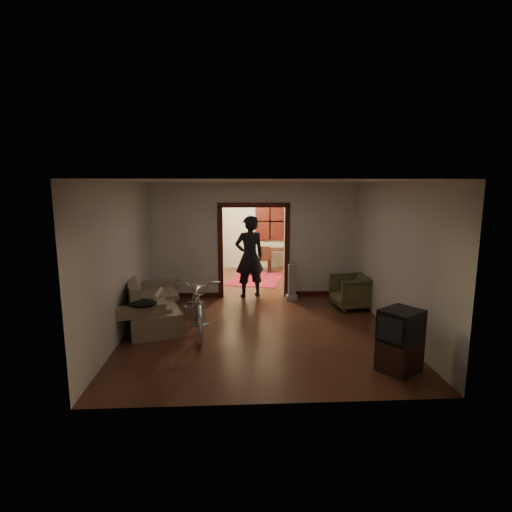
{
  "coord_description": "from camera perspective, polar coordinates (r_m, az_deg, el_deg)",
  "views": [
    {
      "loc": [
        -0.46,
        -8.87,
        2.73
      ],
      "look_at": [
        0.0,
        -0.3,
        1.2
      ],
      "focal_mm": 28.0,
      "sensor_mm": 36.0,
      "label": 1
    }
  ],
  "objects": [
    {
      "name": "floor",
      "position": [
        9.29,
        -0.1,
        -6.98
      ],
      "size": [
        5.0,
        8.5,
        0.01
      ],
      "primitive_type": "cube",
      "color": "#391B12",
      "rests_on": "ground"
    },
    {
      "name": "vacuum",
      "position": [
        9.65,
        5.16,
        -3.7
      ],
      "size": [
        0.32,
        0.29,
        0.87
      ],
      "primitive_type": "cube",
      "rotation": [
        0.0,
        0.0,
        -0.33
      ],
      "color": "gray",
      "rests_on": "floor"
    },
    {
      "name": "wall_right",
      "position": [
        9.45,
        15.23,
        1.65
      ],
      "size": [
        0.02,
        8.5,
        2.8
      ],
      "primitive_type": "cube",
      "color": "beige",
      "rests_on": "floor"
    },
    {
      "name": "rolled_paper",
      "position": [
        8.5,
        -13.8,
        -5.19
      ],
      "size": [
        0.09,
        0.72,
        0.09
      ],
      "primitive_type": "cylinder",
      "rotation": [
        1.57,
        0.0,
        0.0
      ],
      "color": "beige",
      "rests_on": "sofa"
    },
    {
      "name": "bicycle",
      "position": [
        7.62,
        -8.3,
        -6.66
      ],
      "size": [
        1.03,
        2.16,
        1.09
      ],
      "primitive_type": "imported",
      "rotation": [
        0.0,
        0.0,
        0.15
      ],
      "color": "silver",
      "rests_on": "floor"
    },
    {
      "name": "desk",
      "position": [
        12.99,
        3.86,
        -0.5
      ],
      "size": [
        1.03,
        0.72,
        0.69
      ],
      "primitive_type": "cube",
      "rotation": [
        0.0,
        0.0,
        -0.23
      ],
      "color": "black",
      "rests_on": "floor"
    },
    {
      "name": "oriental_rug",
      "position": [
        11.72,
        0.0,
        -3.33
      ],
      "size": [
        1.82,
        2.14,
        0.01
      ],
      "primitive_type": "cube",
      "rotation": [
        0.0,
        0.0,
        -0.24
      ],
      "color": "maroon",
      "rests_on": "floor"
    },
    {
      "name": "person",
      "position": [
        9.74,
        -0.93,
        -0.09
      ],
      "size": [
        0.84,
        0.67,
        2.01
      ],
      "primitive_type": "imported",
      "rotation": [
        0.0,
        0.0,
        3.42
      ],
      "color": "black",
      "rests_on": "floor"
    },
    {
      "name": "wall_back",
      "position": [
        13.2,
        -1.05,
        4.32
      ],
      "size": [
        5.0,
        0.02,
        2.8
      ],
      "primitive_type": "cube",
      "color": "beige",
      "rests_on": "floor"
    },
    {
      "name": "crt_tv",
      "position": [
        6.29,
        20.01,
        -9.31
      ],
      "size": [
        0.73,
        0.71,
        0.47
      ],
      "primitive_type": "cube",
      "rotation": [
        0.0,
        0.0,
        0.61
      ],
      "color": "black",
      "rests_on": "tv_stand"
    },
    {
      "name": "globe",
      "position": [
        12.87,
        -6.93,
        6.51
      ],
      "size": [
        0.29,
        0.29,
        0.29
      ],
      "primitive_type": "sphere",
      "color": "#1E5972",
      "rests_on": "locker"
    },
    {
      "name": "ceiling",
      "position": [
        8.89,
        -0.1,
        10.56
      ],
      "size": [
        5.0,
        8.5,
        0.01
      ],
      "primitive_type": "cube",
      "color": "white",
      "rests_on": "floor"
    },
    {
      "name": "tv_stand",
      "position": [
        6.45,
        19.76,
        -13.17
      ],
      "size": [
        0.72,
        0.71,
        0.49
      ],
      "primitive_type": "cube",
      "rotation": [
        0.0,
        0.0,
        0.61
      ],
      "color": "black",
      "rests_on": "floor"
    },
    {
      "name": "armchair",
      "position": [
        9.23,
        13.51,
        -4.98
      ],
      "size": [
        0.9,
        0.88,
        0.75
      ],
      "primitive_type": "imported",
      "rotation": [
        0.0,
        0.0,
        -1.46
      ],
      "color": "#4E4D2B",
      "rests_on": "floor"
    },
    {
      "name": "locker",
      "position": [
        12.98,
        -6.83,
        1.62
      ],
      "size": [
        0.87,
        0.54,
        1.66
      ],
      "primitive_type": "cube",
      "rotation": [
        0.0,
        0.0,
        -0.1
      ],
      "color": "#2B341F",
      "rests_on": "floor"
    },
    {
      "name": "jacket",
      "position": [
        7.33,
        -15.97,
        -6.53
      ],
      "size": [
        0.52,
        0.39,
        0.15
      ],
      "primitive_type": "ellipsoid",
      "color": "black",
      "rests_on": "sofa"
    },
    {
      "name": "far_window",
      "position": [
        13.19,
        2.0,
        4.96
      ],
      "size": [
        0.98,
        0.06,
        1.28
      ],
      "primitive_type": "cube",
      "color": "black",
      "rests_on": "wall_back"
    },
    {
      "name": "sofa",
      "position": [
        8.26,
        -14.85,
        -6.15
      ],
      "size": [
        1.51,
        2.22,
        0.93
      ],
      "primitive_type": "cube",
      "rotation": [
        0.0,
        0.0,
        0.32
      ],
      "color": "brown",
      "rests_on": "floor"
    },
    {
      "name": "chandelier",
      "position": [
        11.39,
        -0.76,
        8.19
      ],
      "size": [
        0.24,
        0.24,
        0.24
      ],
      "primitive_type": "sphere",
      "color": "#FFE0A5",
      "rests_on": "ceiling"
    },
    {
      "name": "partition_wall",
      "position": [
        9.73,
        -0.33,
        2.24
      ],
      "size": [
        5.0,
        0.14,
        2.8
      ],
      "primitive_type": "cube",
      "color": "beige",
      "rests_on": "floor"
    },
    {
      "name": "door_casing",
      "position": [
        9.77,
        -0.33,
        0.5
      ],
      "size": [
        1.74,
        0.2,
        2.32
      ],
      "primitive_type": "cube",
      "color": "#39100D",
      "rests_on": "floor"
    },
    {
      "name": "desk_chair",
      "position": [
        12.57,
        1.08,
        -0.45
      ],
      "size": [
        0.42,
        0.42,
        0.86
      ],
      "primitive_type": "cube",
      "rotation": [
        0.0,
        0.0,
        -0.11
      ],
      "color": "black",
      "rests_on": "floor"
    },
    {
      "name": "wall_left",
      "position": [
        9.2,
        -15.85,
        1.41
      ],
      "size": [
        0.02,
        8.5,
        2.8
      ],
      "primitive_type": "cube",
      "color": "beige",
      "rests_on": "floor"
    },
    {
      "name": "light_switch",
      "position": [
        9.78,
        5.85,
        1.35
      ],
      "size": [
        0.08,
        0.01,
        0.12
      ],
      "primitive_type": "cube",
      "color": "silver",
      "rests_on": "partition_wall"
    }
  ]
}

